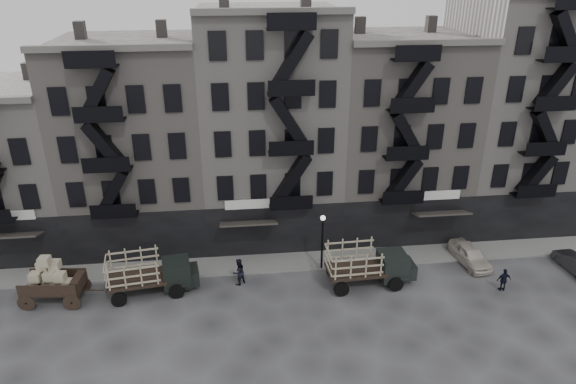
{
  "coord_description": "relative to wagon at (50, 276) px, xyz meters",
  "views": [
    {
      "loc": [
        -2.75,
        -27.81,
        20.07
      ],
      "look_at": [
        0.77,
        4.0,
        5.51
      ],
      "focal_mm": 32.0,
      "sensor_mm": 36.0,
      "label": 1
    }
  ],
  "objects": [
    {
      "name": "car_east",
      "position": [
        28.47,
        1.38,
        -1.21
      ],
      "size": [
        2.14,
        4.22,
        1.38
      ],
      "primitive_type": "imported",
      "rotation": [
        0.0,
        0.0,
        0.13
      ],
      "color": "beige",
      "rests_on": "ground"
    },
    {
      "name": "building_midwest",
      "position": [
        4.7,
        8.96,
        5.61
      ],
      "size": [
        10.0,
        11.35,
        16.2
      ],
      "color": "gray",
      "rests_on": "ground"
    },
    {
      "name": "stake_truck_east",
      "position": [
        20.46,
        -0.31,
        -0.21
      ],
      "size": [
        6.0,
        2.68,
        2.96
      ],
      "rotation": [
        0.0,
        0.0,
        0.04
      ],
      "color": "black",
      "rests_on": "ground"
    },
    {
      "name": "building_west",
      "position": [
        -5.3,
        8.96,
        4.11
      ],
      "size": [
        10.0,
        11.35,
        13.2
      ],
      "color": "#A29C95",
      "rests_on": "ground"
    },
    {
      "name": "lamp_post",
      "position": [
        17.7,
        1.73,
        0.89
      ],
      "size": [
        0.36,
        0.36,
        4.28
      ],
      "color": "black",
      "rests_on": "ground"
    },
    {
      "name": "policeman",
      "position": [
        29.21,
        -2.08,
        -1.08
      ],
      "size": [
        0.96,
        0.4,
        1.63
      ],
      "primitive_type": "imported",
      "rotation": [
        0.0,
        0.0,
        3.14
      ],
      "color": "black",
      "rests_on": "ground"
    },
    {
      "name": "sidewalk",
      "position": [
        14.7,
        2.88,
        -1.82
      ],
      "size": [
        55.0,
        2.5,
        0.15
      ],
      "primitive_type": "cube",
      "color": "slate",
      "rests_on": "ground"
    },
    {
      "name": "building_east",
      "position": [
        34.7,
        8.96,
        7.11
      ],
      "size": [
        10.0,
        11.35,
        19.2
      ],
      "color": "#A29C95",
      "rests_on": "ground"
    },
    {
      "name": "pedestrian_mid",
      "position": [
        11.85,
        0.59,
        -0.94
      ],
      "size": [
        1.18,
        1.14,
        1.92
      ],
      "primitive_type": "imported",
      "rotation": [
        0.0,
        0.0,
        3.8
      ],
      "color": "black",
      "rests_on": "ground"
    },
    {
      "name": "ground",
      "position": [
        14.7,
        -0.87,
        -1.9
      ],
      "size": [
        140.0,
        140.0,
        0.0
      ],
      "primitive_type": "plane",
      "color": "#38383A",
      "rests_on": "ground"
    },
    {
      "name": "building_mideast",
      "position": [
        24.7,
        8.96,
        5.61
      ],
      "size": [
        10.0,
        11.35,
        16.2
      ],
      "color": "gray",
      "rests_on": "ground"
    },
    {
      "name": "wagon",
      "position": [
        0.0,
        0.0,
        0.0
      ],
      "size": [
        4.1,
        2.47,
        3.32
      ],
      "rotation": [
        0.0,
        0.0,
        -0.09
      ],
      "color": "black",
      "rests_on": "ground"
    },
    {
      "name": "building_center",
      "position": [
        14.7,
        8.96,
        6.61
      ],
      "size": [
        10.0,
        11.35,
        18.2
      ],
      "color": "#A29C95",
      "rests_on": "ground"
    },
    {
      "name": "stake_truck_west",
      "position": [
        6.11,
        0.31,
        -0.25
      ],
      "size": [
        5.96,
        3.01,
        2.88
      ],
      "rotation": [
        0.0,
        0.0,
        0.14
      ],
      "color": "black",
      "rests_on": "ground"
    }
  ]
}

